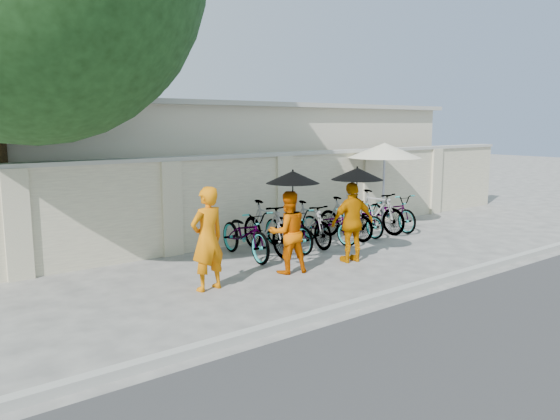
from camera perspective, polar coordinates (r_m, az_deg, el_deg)
ground at (r=9.91m, az=2.25°, el=-7.22°), size 80.00×80.00×0.00m
kerb at (r=8.72m, az=9.56°, el=-9.21°), size 40.00×0.16×0.12m
compound_wall at (r=12.80m, az=-3.54°, el=1.05°), size 20.00×0.30×2.00m
building_behind at (r=16.47m, az=-8.18°, el=4.85°), size 14.00×6.00×3.20m
monk_left at (r=9.15m, az=-7.59°, el=-3.00°), size 0.69×0.49×1.75m
monk_center at (r=10.15m, az=0.82°, el=-2.34°), size 0.88×0.76×1.54m
parasol_center at (r=9.97m, az=1.35°, el=3.45°), size 0.99×0.99×1.04m
monk_right at (r=11.05m, az=7.58°, el=-1.28°), size 1.01×0.59×1.62m
parasol_right at (r=10.87m, az=8.07°, el=3.77°), size 1.04×1.04×0.99m
patio_umbrella at (r=14.59m, az=10.87°, el=6.04°), size 2.25×2.25×2.28m
bike_0 at (r=11.33m, az=-3.64°, el=-2.49°), size 0.87×2.01×1.03m
bike_1 at (r=11.70m, az=-1.39°, el=-1.84°), size 0.63×1.91×1.13m
bike_2 at (r=12.07m, az=0.90°, el=-1.95°), size 0.74×1.84×0.95m
bike_3 at (r=12.43m, az=3.08°, el=-1.47°), size 0.65×1.74×1.02m
bike_4 at (r=12.83m, az=5.11°, el=-1.45°), size 0.82×1.77×0.90m
bike_5 at (r=13.26m, az=6.83°, el=-0.88°), size 0.63×1.72×1.01m
bike_6 at (r=13.77m, az=8.27°, el=-0.84°), size 0.61×1.67×0.87m
bike_7 at (r=14.17m, az=10.00°, el=-0.16°), size 0.61×1.84×1.09m
bike_8 at (r=14.62m, az=11.55°, el=-0.16°), size 0.88×1.91×0.97m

